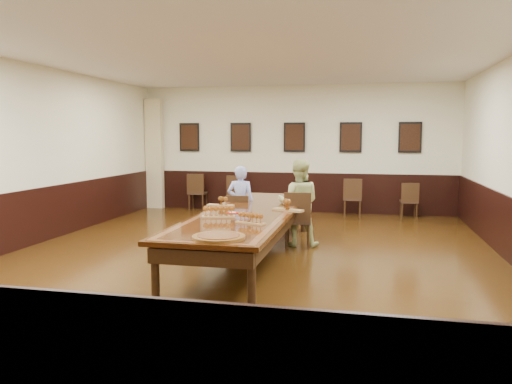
% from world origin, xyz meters
% --- Properties ---
extents(floor, '(8.00, 10.00, 0.02)m').
position_xyz_m(floor, '(0.00, 0.00, -0.01)').
color(floor, black).
rests_on(floor, ground).
extents(ceiling, '(8.00, 10.00, 0.02)m').
position_xyz_m(ceiling, '(0.00, 0.00, 3.21)').
color(ceiling, white).
rests_on(ceiling, floor).
extents(wall_back, '(8.00, 0.02, 3.20)m').
position_xyz_m(wall_back, '(0.00, 5.01, 1.60)').
color(wall_back, '#F5F2CD').
rests_on(wall_back, floor).
extents(wall_front, '(8.00, 0.02, 3.20)m').
position_xyz_m(wall_front, '(0.00, -5.01, 1.60)').
color(wall_front, '#F5F2CD').
rests_on(wall_front, floor).
extents(wall_left, '(0.02, 10.00, 3.20)m').
position_xyz_m(wall_left, '(-4.01, 0.00, 1.60)').
color(wall_left, '#F5F2CD').
rests_on(wall_left, floor).
extents(chair_man, '(0.42, 0.46, 0.87)m').
position_xyz_m(chair_man, '(-0.45, 1.13, 0.44)').
color(chair_man, '#322116').
rests_on(chair_man, floor).
extents(chair_woman, '(0.50, 0.54, 0.98)m').
position_xyz_m(chair_woman, '(0.66, 0.94, 0.49)').
color(chair_woman, '#322116').
rests_on(chair_woman, floor).
extents(spare_chair_a, '(0.47, 0.51, 0.95)m').
position_xyz_m(spare_chair_a, '(-2.52, 4.74, 0.48)').
color(spare_chair_a, '#322116').
rests_on(spare_chair_a, floor).
extents(spare_chair_b, '(0.51, 0.54, 0.94)m').
position_xyz_m(spare_chair_b, '(-1.44, 4.61, 0.47)').
color(spare_chair_b, '#322116').
rests_on(spare_chair_b, floor).
extents(spare_chair_c, '(0.45, 0.49, 0.93)m').
position_xyz_m(spare_chair_c, '(1.48, 4.49, 0.46)').
color(spare_chair_c, '#322116').
rests_on(spare_chair_c, floor).
extents(spare_chair_d, '(0.42, 0.45, 0.85)m').
position_xyz_m(spare_chair_d, '(2.79, 4.53, 0.43)').
color(spare_chair_d, '#322116').
rests_on(spare_chair_d, floor).
extents(person_man, '(0.52, 0.35, 1.39)m').
position_xyz_m(person_man, '(-0.45, 1.23, 0.70)').
color(person_man, '#5566D5').
rests_on(person_man, floor).
extents(person_woman, '(0.81, 0.65, 1.53)m').
position_xyz_m(person_woman, '(0.65, 1.04, 0.77)').
color(person_woman, '#D1DA88').
rests_on(person_woman, floor).
extents(pink_phone, '(0.15, 0.16, 0.01)m').
position_xyz_m(pink_phone, '(0.60, 0.15, 0.76)').
color(pink_phone, '#F4518F').
rests_on(pink_phone, conference_table).
extents(curtain, '(0.45, 0.18, 2.90)m').
position_xyz_m(curtain, '(-3.75, 4.82, 1.45)').
color(curtain, beige).
rests_on(curtain, floor).
extents(wainscoting, '(8.00, 10.00, 1.00)m').
position_xyz_m(wainscoting, '(0.00, 0.00, 0.50)').
color(wainscoting, black).
rests_on(wainscoting, floor).
extents(conference_table, '(1.40, 5.00, 0.76)m').
position_xyz_m(conference_table, '(0.00, 0.00, 0.61)').
color(conference_table, black).
rests_on(conference_table, floor).
extents(posters, '(6.14, 0.04, 0.74)m').
position_xyz_m(posters, '(0.00, 4.94, 1.90)').
color(posters, black).
rests_on(posters, wall_back).
extents(flight_a, '(0.47, 0.18, 0.17)m').
position_xyz_m(flight_a, '(-0.58, 0.42, 0.83)').
color(flight_a, '#9D7642').
rests_on(flight_a, conference_table).
extents(flight_b, '(0.53, 0.34, 0.19)m').
position_xyz_m(flight_b, '(0.59, 0.14, 0.84)').
color(flight_b, '#9D7642').
rests_on(flight_b, conference_table).
extents(flight_c, '(0.50, 0.28, 0.18)m').
position_xyz_m(flight_c, '(-0.29, -0.72, 0.83)').
color(flight_c, '#9D7642').
rests_on(flight_c, conference_table).
extents(flight_d, '(0.44, 0.29, 0.16)m').
position_xyz_m(flight_d, '(0.29, -1.12, 0.82)').
color(flight_d, '#9D7642').
rests_on(flight_d, conference_table).
extents(red_plate_grp, '(0.18, 0.18, 0.02)m').
position_xyz_m(red_plate_grp, '(-0.19, -0.30, 0.76)').
color(red_plate_grp, '#B81B0C').
rests_on(red_plate_grp, conference_table).
extents(carved_platter, '(0.77, 0.77, 0.05)m').
position_xyz_m(carved_platter, '(0.15, -2.17, 0.77)').
color(carved_platter, brown).
rests_on(carved_platter, conference_table).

